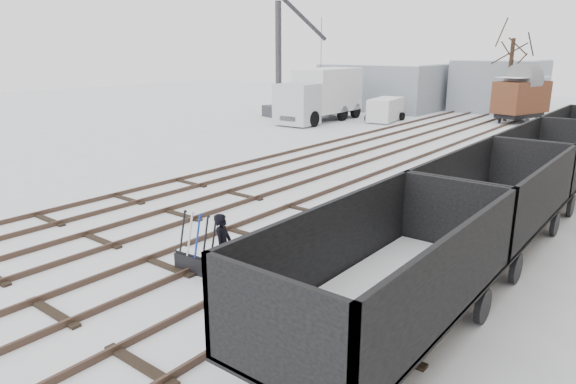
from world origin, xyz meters
name	(u,v)px	position (x,y,z in m)	size (l,w,h in m)	color
ground	(167,268)	(0.00, 0.00, 0.00)	(120.00, 120.00, 0.00)	white
tracks	(407,169)	(0.00, 13.67, 0.07)	(13.90, 52.00, 0.16)	black
shed_left	(385,86)	(-13.00, 36.00, 2.05)	(10.00, 8.00, 4.10)	#8F97A1
shed_right	(499,86)	(-4.00, 40.00, 2.25)	(7.00, 6.00, 4.50)	#8F97A1
ground_frame	(199,262)	(0.86, 0.33, 0.28)	(1.34, 0.55, 1.49)	black
worker	(223,247)	(1.61, 0.43, 0.82)	(0.60, 0.39, 1.65)	black
freight_wagon_a	(384,298)	(6.00, 0.16, 0.99)	(2.54, 6.35, 2.59)	black
freight_wagon_b	(495,213)	(6.00, 6.56, 0.99)	(2.54, 6.35, 2.59)	black
freight_wagon_c	(549,171)	(6.00, 12.96, 0.99)	(2.54, 6.35, 2.59)	black
box_van_wagon	(521,96)	(-0.49, 33.74, 1.97)	(3.56, 4.93, 3.38)	black
lorry	(320,94)	(-12.71, 25.05, 2.03)	(3.09, 8.78, 3.94)	black
panel_van	(385,109)	(-8.72, 28.02, 0.91)	(2.39, 4.22, 1.75)	silver
crane	(280,83)	(-17.00, 25.50, 2.67)	(2.51, 6.07, 10.16)	#323137
tree_far_left	(509,80)	(-1.60, 34.08, 3.07)	(0.30, 0.30, 6.14)	black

